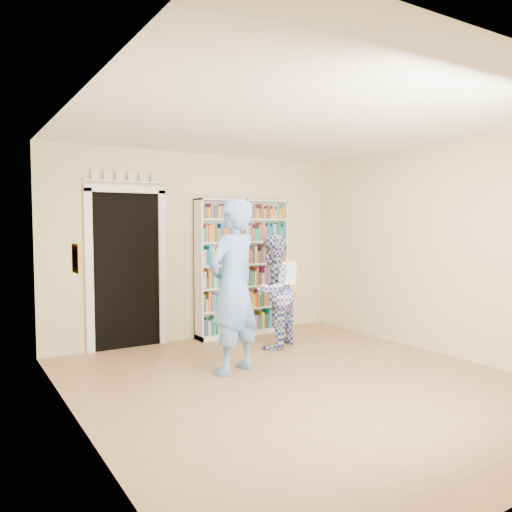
{
  "coord_description": "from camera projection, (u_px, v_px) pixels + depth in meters",
  "views": [
    {
      "loc": [
        -3.15,
        -4.13,
        1.69
      ],
      "look_at": [
        -0.03,
        0.9,
        1.3
      ],
      "focal_mm": 35.0,
      "sensor_mm": 36.0,
      "label": 1
    }
  ],
  "objects": [
    {
      "name": "wall_right",
      "position": [
        444.0,
        250.0,
        6.37
      ],
      "size": [
        0.0,
        5.0,
        5.0
      ],
      "primitive_type": "plane",
      "rotation": [
        1.57,
        0.0,
        -1.57
      ],
      "color": "beige",
      "rests_on": "floor"
    },
    {
      "name": "wall_left",
      "position": [
        80.0,
        266.0,
        4.0
      ],
      "size": [
        0.0,
        5.0,
        5.0
      ],
      "primitive_type": "plane",
      "rotation": [
        1.57,
        0.0,
        1.57
      ],
      "color": "beige",
      "rests_on": "floor"
    },
    {
      "name": "doorway",
      "position": [
        127.0,
        261.0,
        6.72
      ],
      "size": [
        1.1,
        0.08,
        2.43
      ],
      "color": "black",
      "rests_on": "floor"
    },
    {
      "name": "bookshelf",
      "position": [
        243.0,
        267.0,
        7.52
      ],
      "size": [
        1.49,
        0.28,
        2.05
      ],
      "rotation": [
        0.0,
        0.0,
        0.24
      ],
      "color": "white",
      "rests_on": "floor"
    },
    {
      "name": "wall_art",
      "position": [
        77.0,
        258.0,
        4.18
      ],
      "size": [
        0.03,
        0.25,
        0.25
      ],
      "primitive_type": "cube",
      "color": "brown",
      "rests_on": "wall_left"
    },
    {
      "name": "floor",
      "position": [
        303.0,
        384.0,
        5.27
      ],
      "size": [
        5.0,
        5.0,
        0.0
      ],
      "primitive_type": "plane",
      "color": "#9D6F4C",
      "rests_on": "ground"
    },
    {
      "name": "man_plaid",
      "position": [
        273.0,
        291.0,
        6.77
      ],
      "size": [
        0.95,
        0.89,
        1.56
      ],
      "primitive_type": "imported",
      "rotation": [
        0.0,
        0.0,
        3.66
      ],
      "color": "#2E388F",
      "rests_on": "floor"
    },
    {
      "name": "ceiling",
      "position": [
        305.0,
        125.0,
        5.09
      ],
      "size": [
        5.0,
        5.0,
        0.0
      ],
      "primitive_type": "plane",
      "rotation": [
        3.14,
        0.0,
        0.0
      ],
      "color": "white",
      "rests_on": "wall_back"
    },
    {
      "name": "wall_back",
      "position": [
        200.0,
        247.0,
        7.3
      ],
      "size": [
        4.5,
        0.0,
        4.5
      ],
      "primitive_type": "plane",
      "rotation": [
        1.57,
        0.0,
        0.0
      ],
      "color": "beige",
      "rests_on": "floor"
    },
    {
      "name": "man_blue",
      "position": [
        233.0,
        286.0,
        5.61
      ],
      "size": [
        0.84,
        0.69,
        1.96
      ],
      "primitive_type": "imported",
      "rotation": [
        0.0,
        0.0,
        3.51
      ],
      "color": "#6495DF",
      "rests_on": "floor"
    },
    {
      "name": "paper_sheet",
      "position": [
        289.0,
        273.0,
        6.59
      ],
      "size": [
        0.22,
        0.03,
        0.31
      ],
      "primitive_type": "cube",
      "rotation": [
        0.0,
        0.0,
        -0.12
      ],
      "color": "white",
      "rests_on": "man_plaid"
    }
  ]
}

